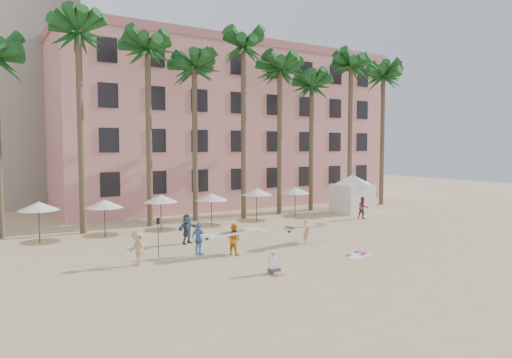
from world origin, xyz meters
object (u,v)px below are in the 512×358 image
at_px(cabana, 352,190).
at_px(carrier_white, 234,238).
at_px(carrier_yellow, 307,229).
at_px(pink_hotel, 223,129).

relative_size(cabana, carrier_white, 1.42).
distance_m(cabana, carrier_yellow, 14.99).
bearing_deg(cabana, pink_hotel, 114.68).
xyz_separation_m(cabana, carrier_yellow, (-12.10, -8.78, -1.13)).
bearing_deg(carrier_yellow, pink_hotel, 75.53).
height_order(pink_hotel, cabana, pink_hotel).
bearing_deg(carrier_yellow, cabana, 35.99).
bearing_deg(carrier_white, cabana, 27.16).
height_order(carrier_yellow, carrier_white, carrier_white).
distance_m(pink_hotel, carrier_yellow, 24.27).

